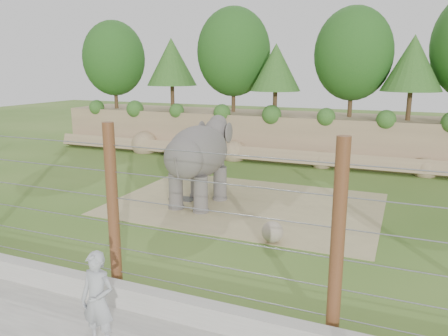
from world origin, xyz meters
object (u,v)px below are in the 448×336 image
at_px(barrier_fence, 113,210).
at_px(zookeeper, 98,301).
at_px(elephant, 198,164).
at_px(stone_ball, 272,232).

relative_size(barrier_fence, zookeeper, 10.72).
distance_m(barrier_fence, zookeeper, 2.38).
distance_m(elephant, stone_ball, 4.70).
bearing_deg(stone_ball, elephant, 145.19).
height_order(stone_ball, barrier_fence, barrier_fence).
bearing_deg(elephant, barrier_fence, -78.91).
xyz_separation_m(elephant, stone_ball, (3.72, -2.59, -1.25)).
xyz_separation_m(elephant, barrier_fence, (1.18, -6.79, 0.41)).
bearing_deg(zookeeper, barrier_fence, 116.72).
height_order(stone_ball, zookeeper, zookeeper).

